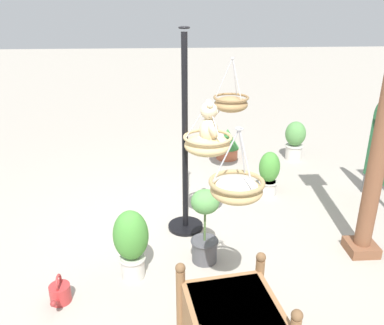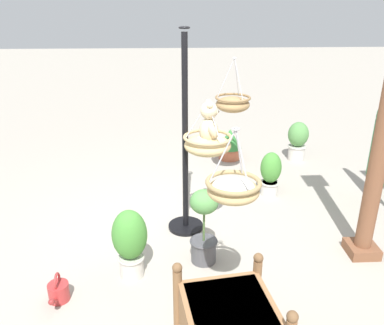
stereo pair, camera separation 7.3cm
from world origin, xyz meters
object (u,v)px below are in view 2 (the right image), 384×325
object	(u,v)px
teddy_bear	(210,125)
wooden_planter_box	(228,325)
hanging_basket_left_high	(233,103)
potted_plant_tall_leafy	(271,173)
potted_plant_bushy_green	(130,241)
watering_can	(58,291)
display_pole_central	(185,173)
hanging_basket_right_low	(233,189)
hanging_basket_with_teddy	(208,144)
potted_plant_small_succulent	(298,140)
potted_plant_conical_shrub	(204,226)
greenhouse_pillar_right	(382,140)
potted_plant_trailing_ivy	(230,144)

from	to	relation	value
teddy_bear	wooden_planter_box	world-z (taller)	teddy_bear
hanging_basket_left_high	potted_plant_tall_leafy	xyz separation A→B (m)	(0.48, 0.52, -0.93)
potted_plant_tall_leafy	potted_plant_bushy_green	world-z (taller)	potted_plant_bushy_green
watering_can	potted_plant_bushy_green	bearing A→B (deg)	117.22
display_pole_central	wooden_planter_box	size ratio (longest dim) A/B	2.72
hanging_basket_right_low	wooden_planter_box	world-z (taller)	hanging_basket_right_low
display_pole_central	teddy_bear	distance (m)	0.72
teddy_bear	watering_can	distance (m)	2.31
hanging_basket_with_teddy	watering_can	bearing A→B (deg)	-53.73
hanging_basket_left_high	watering_can	distance (m)	3.50
hanging_basket_right_low	potted_plant_small_succulent	world-z (taller)	hanging_basket_right_low
display_pole_central	potted_plant_tall_leafy	xyz separation A→B (m)	(-0.87, 1.27, -0.41)
wooden_planter_box	potted_plant_conical_shrub	bearing A→B (deg)	-175.08
potted_plant_tall_leafy	potted_plant_small_succulent	distance (m)	1.56
watering_can	hanging_basket_with_teddy	bearing A→B (deg)	126.27
hanging_basket_with_teddy	watering_can	world-z (taller)	hanging_basket_with_teddy
hanging_basket_left_high	greenhouse_pillar_right	size ratio (longest dim) A/B	0.28
display_pole_central	potted_plant_tall_leafy	distance (m)	1.59
wooden_planter_box	potted_plant_trailing_ivy	world-z (taller)	wooden_planter_box
teddy_bear	wooden_planter_box	xyz separation A→B (m)	(1.79, 0.01, -1.13)
potted_plant_tall_leafy	potted_plant_small_succulent	bearing A→B (deg)	149.20
display_pole_central	greenhouse_pillar_right	xyz separation A→B (m)	(0.66, 1.99, 0.62)
hanging_basket_with_teddy	potted_plant_tall_leafy	world-z (taller)	hanging_basket_with_teddy
display_pole_central	potted_plant_tall_leafy	size ratio (longest dim) A/B	3.66
hanging_basket_with_teddy	potted_plant_conical_shrub	world-z (taller)	hanging_basket_with_teddy
hanging_basket_with_teddy	greenhouse_pillar_right	world-z (taller)	greenhouse_pillar_right
teddy_bear	potted_plant_trailing_ivy	bearing A→B (deg)	166.39
greenhouse_pillar_right	watering_can	world-z (taller)	greenhouse_pillar_right
potted_plant_bushy_green	watering_can	distance (m)	0.82
potted_plant_trailing_ivy	watering_can	world-z (taller)	potted_plant_trailing_ivy
display_pole_central	greenhouse_pillar_right	bearing A→B (deg)	71.62
hanging_basket_with_teddy	hanging_basket_left_high	distance (m)	1.58
display_pole_central	hanging_basket_with_teddy	size ratio (longest dim) A/B	4.02
potted_plant_bushy_green	watering_can	world-z (taller)	potted_plant_bushy_green
hanging_basket_with_teddy	potted_plant_small_succulent	bearing A→B (deg)	142.31
teddy_bear	potted_plant_conical_shrub	xyz separation A→B (m)	(0.55, -0.10, -0.96)
teddy_bear	potted_plant_tall_leafy	distance (m)	1.77
potted_plant_conical_shrub	watering_can	size ratio (longest dim) A/B	2.48
hanging_basket_left_high	greenhouse_pillar_right	world-z (taller)	greenhouse_pillar_right
greenhouse_pillar_right	potted_plant_trailing_ivy	distance (m)	3.38
potted_plant_trailing_ivy	hanging_basket_left_high	bearing A→B (deg)	-7.30
teddy_bear	potted_plant_small_succulent	bearing A→B (deg)	142.67
hanging_basket_right_low	wooden_planter_box	size ratio (longest dim) A/B	0.65
teddy_bear	potted_plant_trailing_ivy	xyz separation A→B (m)	(-2.49, 0.60, -1.12)
hanging_basket_right_low	potted_plant_bushy_green	distance (m)	1.49
greenhouse_pillar_right	potted_plant_tall_leafy	distance (m)	1.97
watering_can	hanging_basket_right_low	bearing A→B (deg)	76.49
potted_plant_trailing_ivy	wooden_planter_box	bearing A→B (deg)	-7.92
display_pole_central	hanging_basket_right_low	bearing A→B (deg)	10.96
greenhouse_pillar_right	potted_plant_tall_leafy	xyz separation A→B (m)	(-1.53, -0.72, -1.03)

